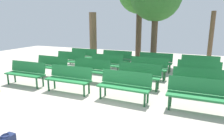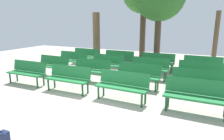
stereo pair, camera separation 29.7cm
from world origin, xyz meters
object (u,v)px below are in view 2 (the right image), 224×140
object	(u,v)px
bench_r2_c3	(200,72)
bench_r3_c1	(118,58)
bench_r3_c3	(202,65)
bench_r1_c3	(198,81)
bench_r3_c0	(85,55)
bench_r1_c0	(53,65)
bench_r1_c2	(138,74)
bench_r0_c0	(27,71)
bench_r0_c3	(196,94)
bench_r1_c1	(91,69)
tree_3	(216,38)
bench_r2_c1	(107,63)
bench_r2_c2	(149,67)
handbag	(0,140)
tree_0	(96,37)
bench_r0_c1	(69,77)
bench_r0_c2	(122,84)
bench_r3_c2	(157,61)
bench_r2_c0	(72,59)

from	to	relation	value
bench_r2_c3	bench_r3_c1	bearing A→B (deg)	161.30
bench_r2_c3	bench_r3_c3	xyz separation A→B (m)	(0.05, 1.36, 0.00)
bench_r1_c3	bench_r3_c0	bearing A→B (deg)	154.83
bench_r3_c0	bench_r3_c3	distance (m)	6.04
bench_r1_c0	bench_r1_c2	xyz separation A→B (m)	(3.94, -0.01, 0.00)
bench_r0_c0	bench_r1_c0	size ratio (longest dim) A/B	0.99
bench_r2_c3	bench_r0_c3	bearing A→B (deg)	-89.14
bench_r0_c3	bench_r1_c1	bearing A→B (deg)	161.13
bench_r0_c0	tree_3	bearing A→B (deg)	48.12
bench_r1_c1	bench_r3_c1	size ratio (longest dim) A/B	1.00
bench_r0_c3	bench_r1_c0	world-z (taller)	same
bench_r2_c1	bench_r1_c3	bearing A→B (deg)	-17.95
bench_r1_c3	bench_r1_c0	bearing A→B (deg)	179.58
bench_r2_c2	handbag	world-z (taller)	bench_r2_c2
tree_0	bench_r3_c1	bearing A→B (deg)	-34.72
bench_r1_c2	bench_r2_c3	size ratio (longest dim) A/B	1.00
bench_r0_c0	bench_r3_c3	world-z (taller)	same
bench_r0_c1	bench_r3_c1	xyz separation A→B (m)	(0.06, 4.15, 0.00)
bench_r1_c1	bench_r2_c1	size ratio (longest dim) A/B	0.99
bench_r1_c3	bench_r0_c2	bearing A→B (deg)	-146.50
bench_r0_c3	handbag	bearing A→B (deg)	-135.22
handbag	bench_r2_c1	bearing A→B (deg)	96.27
bench_r1_c1	bench_r1_c2	distance (m)	1.98
bench_r2_c3	bench_r1_c0	bearing A→B (deg)	-166.39
bench_r1_c3	tree_0	world-z (taller)	tree_0
bench_r3_c1	bench_r3_c2	world-z (taller)	same
bench_r0_c1	bench_r0_c3	size ratio (longest dim) A/B	1.00
bench_r1_c3	tree_0	distance (m)	7.47
bench_r2_c0	bench_r2_c3	distance (m)	5.94
bench_r0_c1	bench_r3_c2	size ratio (longest dim) A/B	1.00
bench_r0_c1	bench_r1_c0	size ratio (longest dim) A/B	0.99
bench_r0_c1	bench_r2_c3	bearing A→B (deg)	34.06
bench_r1_c1	bench_r3_c0	bearing A→B (deg)	126.47
bench_r3_c0	bench_r3_c1	size ratio (longest dim) A/B	1.00
bench_r0_c0	bench_r2_c1	bearing A→B (deg)	53.22
bench_r1_c2	bench_r3_c3	xyz separation A→B (m)	(2.05, 2.71, 0.00)
bench_r0_c3	bench_r1_c3	size ratio (longest dim) A/B	1.00
bench_r0_c3	bench_r1_c3	world-z (taller)	same
bench_r2_c0	bench_r2_c2	bearing A→B (deg)	0.40
bench_r1_c0	bench_r0_c2	bearing A→B (deg)	-17.46
bench_r3_c0	handbag	bearing A→B (deg)	-68.41
bench_r1_c1	bench_r1_c2	size ratio (longest dim) A/B	1.00
bench_r1_c1	bench_r0_c3	bearing A→B (deg)	-19.29
tree_3	bench_r0_c2	bearing A→B (deg)	-109.62
bench_r0_c0	bench_r1_c3	world-z (taller)	same
bench_r0_c1	bench_r2_c1	xyz separation A→B (m)	(0.10, 2.76, 0.00)
bench_r1_c2	handbag	bearing A→B (deg)	-105.19
bench_r1_c0	bench_r2_c2	bearing A→B (deg)	21.21
bench_r0_c1	bench_r1_c1	xyz separation A→B (m)	(0.05, 1.42, 0.00)
bench_r2_c0	bench_r3_c0	world-z (taller)	same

